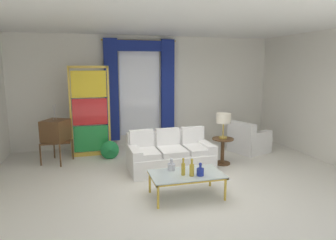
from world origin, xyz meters
The scene contains 17 objects.
ground_plane centered at (0.00, 0.00, 0.00)m, with size 16.00×16.00×0.00m, color silver.
wall_rear centered at (0.00, 3.06, 1.50)m, with size 8.00×0.12×3.00m, color white.
wall_right centered at (3.66, 0.60, 1.50)m, with size 0.12×7.00×3.00m, color white.
ceiling_slab centered at (0.00, 0.80, 3.02)m, with size 8.00×7.60×0.04m, color white.
curtained_window centered at (-0.24, 2.89, 1.74)m, with size 2.00×0.17×2.70m.
couch_white_long centered at (0.00, 0.76, 0.30)m, with size 1.78×0.95×0.86m.
coffee_table centered at (-0.10, -0.67, 0.38)m, with size 1.22×0.71×0.41m.
bottle_blue_decanter centered at (-0.18, -0.73, 0.53)m, with size 0.07×0.07×0.29m.
bottle_crystal_tall centered at (-0.30, -0.44, 0.48)m, with size 0.13×0.13×0.22m.
bottle_amber_squat centered at (0.09, -0.82, 0.48)m, with size 0.12×0.12×0.22m.
bottle_ruby_flask centered at (-0.06, -0.80, 0.53)m, with size 0.08×0.08×0.30m.
vintage_tv centered at (-2.38, 1.87, 0.73)m, with size 0.71×0.75×1.35m.
armchair_white centered at (2.30, 1.51, 0.29)m, with size 1.03×1.02×0.80m.
stained_glass_divider centered at (-1.60, 2.22, 1.06)m, with size 0.95×0.05×2.20m.
peacock_figurine centered at (-1.18, 1.77, 0.22)m, with size 0.44×0.60×0.50m.
round_side_table centered at (1.25, 0.78, 0.36)m, with size 0.48×0.48×0.59m.
table_lamp_brass centered at (1.25, 0.78, 1.03)m, with size 0.32×0.32×0.57m.
Camera 1 is at (-1.68, -5.30, 2.19)m, focal length 32.54 mm.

